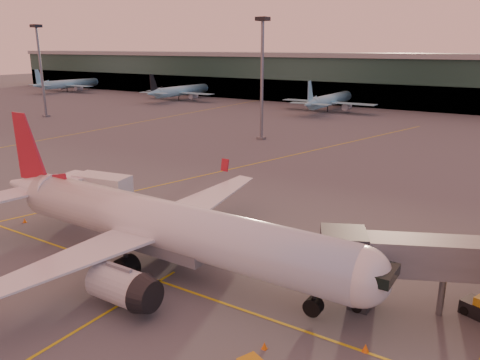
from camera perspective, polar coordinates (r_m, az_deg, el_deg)
The scene contains 12 objects.
ground at distance 42.72m, azimuth -19.56°, elevation -12.50°, with size 600.00×600.00×0.00m, color #4C4F54.
taxi_markings at distance 79.27m, azimuth 2.75°, elevation 1.55°, with size 100.12×173.00×0.01m.
terminal at distance 167.20m, azimuth 22.32°, elevation 11.04°, with size 400.00×20.00×17.60m.
mast_west_far at distance 147.27m, azimuth -23.16°, elevation 12.83°, with size 2.40×2.40×25.60m.
mast_west_near at distance 101.86m, azimuth 2.71°, elevation 13.22°, with size 2.40×2.40×25.60m.
distant_aircraft_row at distance 164.87m, azimuth 1.48°, elevation 9.09°, with size 225.00×34.00×13.00m.
main_airplane at distance 42.89m, azimuth -10.17°, elevation -5.46°, with size 42.91×38.53×12.99m.
jet_bridge at distance 38.68m, azimuth 25.70°, elevation -9.11°, with size 18.76×10.76×6.26m.
catering_truck at distance 57.74m, azimuth -16.25°, elevation -1.59°, with size 7.04×3.97×5.15m.
cone_nose at distance 34.27m, azimuth 15.06°, elevation -19.16°, with size 0.47×0.47×0.59m.
cone_tail at distance 59.95m, azimuth -24.77°, elevation -4.49°, with size 0.43×0.43×0.55m.
cone_fwd at distance 33.54m, azimuth 2.99°, elevation -19.51°, with size 0.40×0.40×0.52m.
Camera 1 is at (30.73, -22.20, 19.69)m, focal length 35.00 mm.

